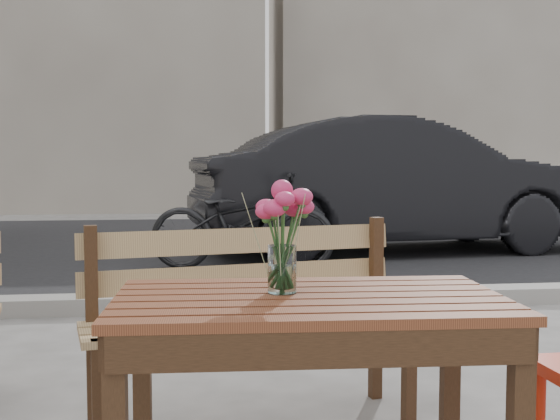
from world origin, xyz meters
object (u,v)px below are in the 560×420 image
main_table (309,334)px  main_vase (282,223)px  parked_car (394,186)px  bicycle (242,222)px

main_table → main_vase: main_vase is taller
main_table → main_vase: (-0.07, 0.05, 0.32)m
main_vase → parked_car: size_ratio=0.07×
main_table → main_vase: size_ratio=3.45×
main_table → bicycle: bearing=90.8°
parked_car → bicycle: 2.28m
main_vase → bicycle: (0.21, 4.86, -0.42)m
main_vase → parked_car: (2.11, 6.08, -0.12)m
main_vase → bicycle: main_vase is taller
main_vase → bicycle: 4.88m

